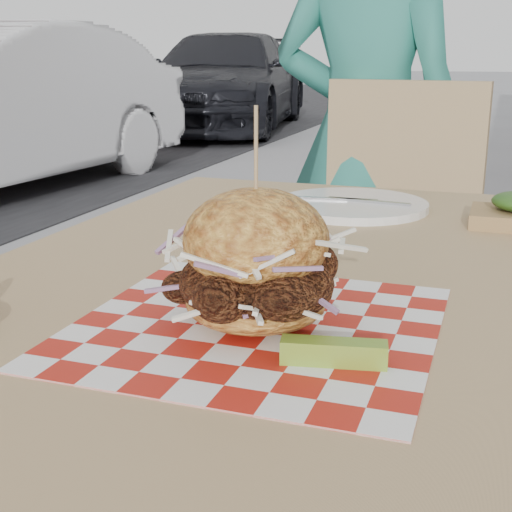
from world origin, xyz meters
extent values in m
imported|color=#2A7B6E|center=(-0.33, 1.49, 0.78)|extent=(0.61, 0.45, 1.55)
imported|color=black|center=(-3.60, 8.70, 0.64)|extent=(2.41, 4.61, 1.28)
cube|color=tan|center=(-0.20, 0.31, 0.73)|extent=(0.80, 1.20, 0.04)
cylinder|color=#333338|center=(-0.54, 0.85, 0.35)|extent=(0.05, 0.05, 0.71)
cube|color=tan|center=(-0.20, 1.18, 0.45)|extent=(0.45, 0.45, 0.04)
cube|color=tan|center=(-0.19, 1.38, 0.70)|extent=(0.42, 0.08, 0.50)
cylinder|color=#333338|center=(-0.40, 1.01, 0.21)|extent=(0.03, 0.03, 0.43)
cylinder|color=#333338|center=(-0.04, 0.98, 0.21)|extent=(0.03, 0.03, 0.43)
cylinder|color=#333338|center=(-0.37, 1.37, 0.21)|extent=(0.03, 0.03, 0.43)
cylinder|color=#333338|center=(-0.01, 1.34, 0.21)|extent=(0.03, 0.03, 0.43)
cube|color=#B61D12|center=(-0.18, 0.10, 0.75)|extent=(0.36, 0.36, 0.00)
ellipsoid|color=gold|center=(-0.18, 0.10, 0.78)|extent=(0.14, 0.14, 0.05)
ellipsoid|color=brown|center=(-0.18, 0.10, 0.80)|extent=(0.16, 0.15, 0.08)
ellipsoid|color=gold|center=(-0.18, 0.10, 0.84)|extent=(0.15, 0.15, 0.10)
cylinder|color=tan|center=(-0.18, 0.10, 0.92)|extent=(0.00, 0.00, 0.11)
cube|color=#87A42F|center=(-0.08, 0.03, 0.76)|extent=(0.10, 0.04, 0.02)
cylinder|color=white|center=(-0.20, 0.69, 0.76)|extent=(0.27, 0.27, 0.01)
cube|color=silver|center=(-0.23, 0.69, 0.77)|extent=(0.15, 0.03, 0.00)
cube|color=silver|center=(-0.17, 0.69, 0.77)|extent=(0.15, 0.03, 0.00)
camera|label=1|loc=(0.04, -0.55, 1.02)|focal=50.00mm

